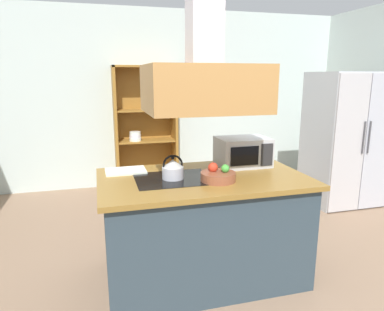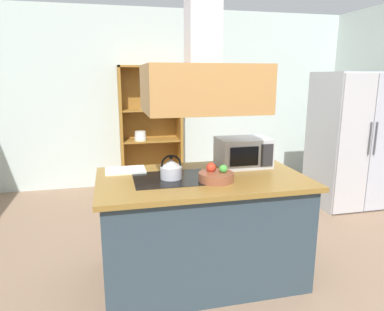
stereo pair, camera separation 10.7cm
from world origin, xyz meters
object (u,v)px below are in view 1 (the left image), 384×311
object	(u,v)px
dish_cabinet	(145,135)
cutting_board	(126,171)
refrigerator	(345,139)
kettle	(173,169)
microwave	(243,152)
fruit_bowl	(218,176)

from	to	relation	value
dish_cabinet	cutting_board	xyz separation A→B (m)	(-0.49, -2.35, 0.08)
refrigerator	dish_cabinet	distance (m)	2.85
kettle	microwave	xyz separation A→B (m)	(0.71, 0.25, 0.05)
kettle	cutting_board	world-z (taller)	kettle
dish_cabinet	kettle	xyz separation A→B (m)	(-0.14, -2.66, 0.16)
refrigerator	cutting_board	distance (m)	3.13
dish_cabinet	microwave	bearing A→B (deg)	-76.72
dish_cabinet	kettle	bearing A→B (deg)	-93.01
refrigerator	kettle	size ratio (longest dim) A/B	9.02
refrigerator	dish_cabinet	size ratio (longest dim) A/B	0.95
cutting_board	fruit_bowl	size ratio (longest dim) A/B	1.23
cutting_board	microwave	size ratio (longest dim) A/B	0.74
dish_cabinet	fruit_bowl	bearing A→B (deg)	-86.12
cutting_board	microwave	xyz separation A→B (m)	(1.06, -0.06, 0.12)
dish_cabinet	refrigerator	bearing A→B (deg)	-29.04
dish_cabinet	microwave	distance (m)	2.48
refrigerator	dish_cabinet	bearing A→B (deg)	150.96
dish_cabinet	fruit_bowl	distance (m)	2.82
kettle	microwave	size ratio (longest dim) A/B	0.42
fruit_bowl	kettle	bearing A→B (deg)	156.15
refrigerator	microwave	distance (m)	2.19
microwave	kettle	bearing A→B (deg)	-160.40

